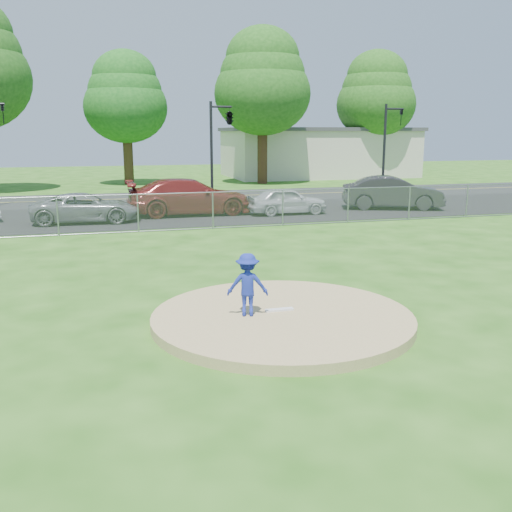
{
  "coord_description": "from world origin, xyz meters",
  "views": [
    {
      "loc": [
        -3.59,
        -10.68,
        3.85
      ],
      "look_at": [
        0.0,
        2.0,
        1.0
      ],
      "focal_mm": 40.0,
      "sensor_mm": 36.0,
      "label": 1
    }
  ],
  "objects_px": {
    "tree_center": "(125,97)",
    "parked_car_charcoal": "(393,193)",
    "traffic_cone": "(59,214)",
    "traffic_signal_right": "(388,141)",
    "parked_car_gray": "(85,208)",
    "traffic_signal_center": "(228,119)",
    "parked_car_darkred": "(189,197)",
    "tree_right": "(263,81)",
    "commercial_building": "(318,152)",
    "tree_far_right": "(376,94)",
    "pitcher": "(248,285)",
    "parked_car_pearl": "(287,201)"
  },
  "relations": [
    {
      "from": "parked_car_gray",
      "to": "parked_car_darkred",
      "type": "relative_size",
      "value": 0.78
    },
    {
      "from": "tree_far_right",
      "to": "parked_car_charcoal",
      "type": "bearing_deg",
      "value": -114.51
    },
    {
      "from": "commercial_building",
      "to": "tree_right",
      "type": "height_order",
      "value": "tree_right"
    },
    {
      "from": "tree_right",
      "to": "traffic_signal_right",
      "type": "height_order",
      "value": "tree_right"
    },
    {
      "from": "tree_center",
      "to": "parked_car_darkred",
      "type": "height_order",
      "value": "tree_center"
    },
    {
      "from": "traffic_cone",
      "to": "traffic_signal_right",
      "type": "bearing_deg",
      "value": 17.83
    },
    {
      "from": "commercial_building",
      "to": "parked_car_pearl",
      "type": "bearing_deg",
      "value": -115.2
    },
    {
      "from": "parked_car_pearl",
      "to": "tree_right",
      "type": "bearing_deg",
      "value": -12.99
    },
    {
      "from": "traffic_signal_center",
      "to": "parked_car_charcoal",
      "type": "distance_m",
      "value": 10.32
    },
    {
      "from": "commercial_building",
      "to": "parked_car_darkred",
      "type": "bearing_deg",
      "value": -125.14
    },
    {
      "from": "parked_car_darkred",
      "to": "parked_car_pearl",
      "type": "bearing_deg",
      "value": -103.52
    },
    {
      "from": "tree_center",
      "to": "parked_car_charcoal",
      "type": "bearing_deg",
      "value": -56.45
    },
    {
      "from": "commercial_building",
      "to": "parked_car_gray",
      "type": "distance_m",
      "value": 30.37
    },
    {
      "from": "tree_far_right",
      "to": "parked_car_charcoal",
      "type": "xyz_separation_m",
      "value": [
        -8.83,
        -19.36,
        -6.22
      ]
    },
    {
      "from": "tree_right",
      "to": "tree_far_right",
      "type": "bearing_deg",
      "value": 15.26
    },
    {
      "from": "traffic_signal_center",
      "to": "traffic_cone",
      "type": "bearing_deg",
      "value": -145.66
    },
    {
      "from": "parked_car_gray",
      "to": "traffic_cone",
      "type": "bearing_deg",
      "value": 66.72
    },
    {
      "from": "tree_center",
      "to": "parked_car_charcoal",
      "type": "xyz_separation_m",
      "value": [
        12.17,
        -18.36,
        -5.63
      ]
    },
    {
      "from": "traffic_signal_right",
      "to": "pitcher",
      "type": "distance_m",
      "value": 26.65
    },
    {
      "from": "traffic_cone",
      "to": "parked_car_darkred",
      "type": "bearing_deg",
      "value": 5.61
    },
    {
      "from": "tree_far_right",
      "to": "parked_car_gray",
      "type": "height_order",
      "value": "tree_far_right"
    },
    {
      "from": "tree_right",
      "to": "parked_car_pearl",
      "type": "xyz_separation_m",
      "value": [
        -3.7,
        -16.73,
        -6.99
      ]
    },
    {
      "from": "tree_right",
      "to": "pitcher",
      "type": "distance_m",
      "value": 34.04
    },
    {
      "from": "commercial_building",
      "to": "parked_car_charcoal",
      "type": "height_order",
      "value": "commercial_building"
    },
    {
      "from": "traffic_cone",
      "to": "parked_car_darkred",
      "type": "xyz_separation_m",
      "value": [
        5.92,
        0.58,
        0.53
      ]
    },
    {
      "from": "tree_far_right",
      "to": "pitcher",
      "type": "height_order",
      "value": "tree_far_right"
    },
    {
      "from": "traffic_signal_center",
      "to": "parked_car_pearl",
      "type": "bearing_deg",
      "value": -78.79
    },
    {
      "from": "commercial_building",
      "to": "traffic_cone",
      "type": "relative_size",
      "value": 24.82
    },
    {
      "from": "parked_car_pearl",
      "to": "traffic_signal_right",
      "type": "bearing_deg",
      "value": -53.53
    },
    {
      "from": "tree_right",
      "to": "parked_car_gray",
      "type": "distance_m",
      "value": 22.37
    },
    {
      "from": "parked_car_pearl",
      "to": "parked_car_darkred",
      "type": "bearing_deg",
      "value": 76.21
    },
    {
      "from": "commercial_building",
      "to": "parked_car_gray",
      "type": "xyz_separation_m",
      "value": [
        -20.02,
        -22.79,
        -1.51
      ]
    },
    {
      "from": "traffic_signal_center",
      "to": "traffic_signal_right",
      "type": "distance_m",
      "value": 10.34
    },
    {
      "from": "traffic_signal_right",
      "to": "traffic_cone",
      "type": "bearing_deg",
      "value": -162.17
    },
    {
      "from": "traffic_signal_center",
      "to": "traffic_signal_right",
      "type": "xyz_separation_m",
      "value": [
        10.27,
        0.0,
        -1.25
      ]
    },
    {
      "from": "tree_center",
      "to": "tree_right",
      "type": "relative_size",
      "value": 0.85
    },
    {
      "from": "traffic_cone",
      "to": "parked_car_charcoal",
      "type": "bearing_deg",
      "value": -0.41
    },
    {
      "from": "commercial_building",
      "to": "traffic_signal_right",
      "type": "relative_size",
      "value": 2.93
    },
    {
      "from": "parked_car_pearl",
      "to": "parked_car_charcoal",
      "type": "distance_m",
      "value": 5.89
    },
    {
      "from": "parked_car_darkred",
      "to": "parked_car_charcoal",
      "type": "xyz_separation_m",
      "value": [
        10.42,
        -0.7,
        -0.03
      ]
    },
    {
      "from": "traffic_signal_center",
      "to": "parked_car_charcoal",
      "type": "xyz_separation_m",
      "value": [
        7.2,
        -6.36,
        -3.77
      ]
    },
    {
      "from": "parked_car_darkred",
      "to": "parked_car_pearl",
      "type": "height_order",
      "value": "parked_car_darkred"
    },
    {
      "from": "tree_far_right",
      "to": "parked_car_gray",
      "type": "xyz_separation_m",
      "value": [
        -24.02,
        -19.79,
        -6.41
      ]
    },
    {
      "from": "traffic_signal_right",
      "to": "pitcher",
      "type": "xyz_separation_m",
      "value": [
        -14.96,
        -21.91,
        -2.52
      ]
    },
    {
      "from": "traffic_signal_center",
      "to": "parked_car_pearl",
      "type": "distance_m",
      "value": 7.92
    },
    {
      "from": "traffic_cone",
      "to": "parked_car_gray",
      "type": "distance_m",
      "value": 1.31
    },
    {
      "from": "traffic_signal_center",
      "to": "parked_car_darkred",
      "type": "bearing_deg",
      "value": -119.61
    },
    {
      "from": "tree_far_right",
      "to": "traffic_signal_right",
      "type": "height_order",
      "value": "tree_far_right"
    },
    {
      "from": "traffic_signal_right",
      "to": "parked_car_darkred",
      "type": "xyz_separation_m",
      "value": [
        -13.48,
        -5.66,
        -2.49
      ]
    },
    {
      "from": "tree_center",
      "to": "traffic_signal_center",
      "type": "relative_size",
      "value": 1.76
    }
  ]
}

